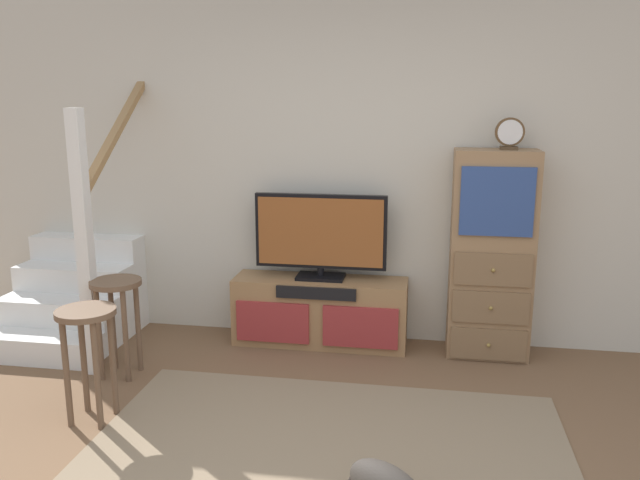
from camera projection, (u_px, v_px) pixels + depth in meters
back_wall at (365, 166)px, 4.87m from camera, size 6.40×0.12×2.70m
area_rug at (325, 457)px, 3.37m from camera, size 2.60×1.80×0.01m
media_console at (320, 312)px, 4.90m from camera, size 1.32×0.38×0.52m
television at (321, 234)px, 4.79m from camera, size 1.00×0.22×0.65m
side_cabinet at (491, 255)px, 4.60m from camera, size 0.58×0.38×1.51m
desk_clock at (510, 134)px, 4.38m from camera, size 0.20×0.08×0.22m
staircase at (86, 285)px, 5.20m from camera, size 1.00×1.36×2.20m
bar_stool_near at (88, 338)px, 3.67m from camera, size 0.34×0.34×0.69m
bar_stool_far at (117, 304)px, 4.29m from camera, size 0.34×0.34×0.67m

